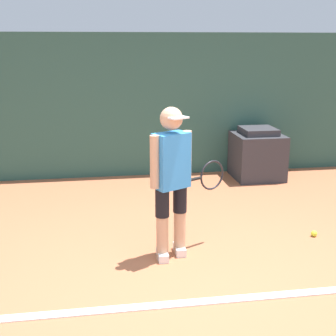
{
  "coord_description": "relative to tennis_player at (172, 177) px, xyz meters",
  "views": [
    {
      "loc": [
        -0.85,
        -3.67,
        2.11
      ],
      "look_at": [
        -0.13,
        0.85,
        0.88
      ],
      "focal_mm": 50.0,
      "sensor_mm": 36.0,
      "label": 1
    }
  ],
  "objects": [
    {
      "name": "court_baseline",
      "position": [
        0.12,
        -0.92,
        -0.83
      ],
      "size": [
        21.6,
        0.1,
        0.01
      ],
      "color": "white",
      "rests_on": "ground_plane"
    },
    {
      "name": "tennis_ball",
      "position": [
        1.65,
        0.22,
        -0.81
      ],
      "size": [
        0.07,
        0.07,
        0.07
      ],
      "color": "#D1E533",
      "rests_on": "ground_plane"
    },
    {
      "name": "covered_chair",
      "position": [
        1.81,
        2.6,
        -0.46
      ],
      "size": [
        0.75,
        0.76,
        0.81
      ],
      "color": "#333338",
      "rests_on": "ground_plane"
    },
    {
      "name": "back_wall",
      "position": [
        0.12,
        3.08,
        0.29
      ],
      "size": [
        24.0,
        0.1,
        2.26
      ],
      "color": "#2D564C",
      "rests_on": "ground_plane"
    },
    {
      "name": "tennis_player",
      "position": [
        0.0,
        0.0,
        0.0
      ],
      "size": [
        0.84,
        0.52,
        1.52
      ],
      "rotation": [
        0.0,
        0.0,
        0.49
      ],
      "color": "tan",
      "rests_on": "ground_plane"
    },
    {
      "name": "ground_plane",
      "position": [
        0.12,
        -0.65,
        -0.84
      ],
      "size": [
        24.0,
        24.0,
        0.0
      ],
      "primitive_type": "plane",
      "color": "#B76642"
    }
  ]
}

